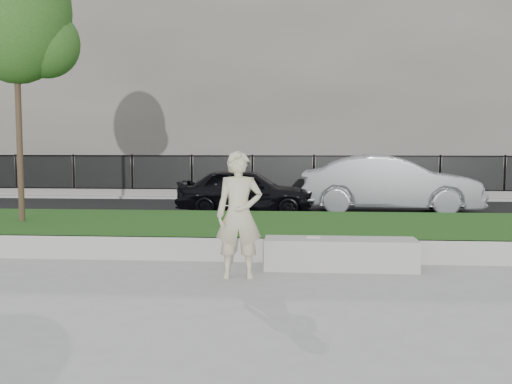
# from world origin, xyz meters

# --- Properties ---
(ground) EXTENTS (90.00, 90.00, 0.00)m
(ground) POSITION_xyz_m (0.00, 0.00, 0.00)
(ground) COLOR gray
(ground) RESTS_ON ground
(grass_bank) EXTENTS (34.00, 4.00, 0.40)m
(grass_bank) POSITION_xyz_m (0.00, 3.00, 0.20)
(grass_bank) COLOR black
(grass_bank) RESTS_ON ground
(grass_kerb) EXTENTS (34.00, 0.08, 0.40)m
(grass_kerb) POSITION_xyz_m (0.00, 1.04, 0.20)
(grass_kerb) COLOR #9E9C94
(grass_kerb) RESTS_ON ground
(street) EXTENTS (34.00, 7.00, 0.04)m
(street) POSITION_xyz_m (0.00, 8.50, 0.02)
(street) COLOR black
(street) RESTS_ON ground
(far_pavement) EXTENTS (34.00, 3.00, 0.12)m
(far_pavement) POSITION_xyz_m (0.00, 13.00, 0.06)
(far_pavement) COLOR gray
(far_pavement) RESTS_ON ground
(iron_fence) EXTENTS (32.00, 0.30, 1.50)m
(iron_fence) POSITION_xyz_m (0.00, 12.00, 0.54)
(iron_fence) COLOR slate
(iron_fence) RESTS_ON far_pavement
(building_facade) EXTENTS (34.00, 10.00, 10.00)m
(building_facade) POSITION_xyz_m (0.00, 20.00, 5.00)
(building_facade) COLOR #5A564F
(building_facade) RESTS_ON ground
(stone_bench) EXTENTS (2.37, 0.59, 0.49)m
(stone_bench) POSITION_xyz_m (1.74, 0.57, 0.24)
(stone_bench) COLOR #9E9C94
(stone_bench) RESTS_ON ground
(man) EXTENTS (0.72, 0.51, 1.86)m
(man) POSITION_xyz_m (0.22, -0.11, 0.93)
(man) COLOR beige
(man) RESTS_ON ground
(book) EXTENTS (0.23, 0.18, 0.02)m
(book) POSITION_xyz_m (1.33, 0.63, 0.50)
(book) COLOR beige
(book) RESTS_ON stone_bench
(young_tree) EXTENTS (2.31, 2.21, 5.65)m
(young_tree) POSITION_xyz_m (-4.51, 2.90, 4.51)
(young_tree) COLOR #38281C
(young_tree) RESTS_ON grass_bank
(car_dark) EXTENTS (3.84, 1.64, 1.29)m
(car_dark) POSITION_xyz_m (-0.39, 7.35, 0.69)
(car_dark) COLOR black
(car_dark) RESTS_ON street
(car_silver) EXTENTS (5.04, 1.96, 1.64)m
(car_silver) POSITION_xyz_m (3.65, 8.03, 0.86)
(car_silver) COLOR gray
(car_silver) RESTS_ON street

